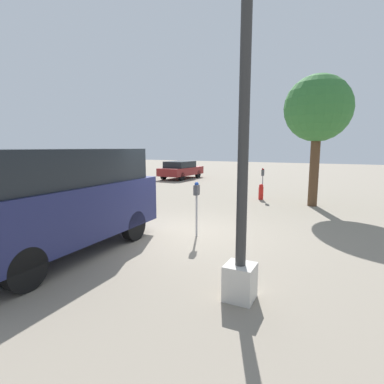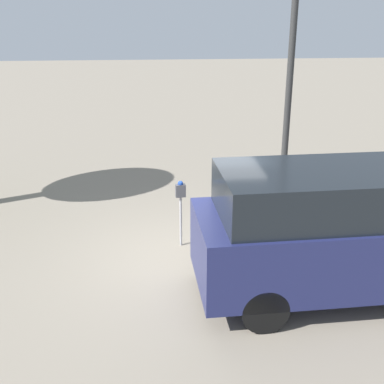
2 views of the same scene
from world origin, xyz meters
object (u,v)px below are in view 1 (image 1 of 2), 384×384
object	(u,v)px
lamp_post	(242,190)
fire_hydrant	(261,192)
street_tree	(318,110)
parking_meter_near	(197,196)
parking_meter_far	(263,176)
car_distant	(181,169)
parked_van	(60,198)

from	to	relation	value
lamp_post	fire_hydrant	bearing A→B (deg)	-168.17
street_tree	fire_hydrant	size ratio (longest dim) A/B	7.17
parking_meter_near	parking_meter_far	bearing A→B (deg)	172.24
car_distant	fire_hydrant	bearing A→B (deg)	-127.15
parking_meter_far	fire_hydrant	size ratio (longest dim) A/B	1.99
lamp_post	street_tree	size ratio (longest dim) A/B	1.07
car_distant	street_tree	world-z (taller)	street_tree
parked_van	parking_meter_near	bearing A→B (deg)	138.37
parking_meter_near	car_distant	xyz separation A→B (m)	(-12.52, -7.34, -0.36)
parking_meter_far	lamp_post	distance (m)	9.27
lamp_post	parked_van	bearing A→B (deg)	-92.63
lamp_post	street_tree	bearing A→B (deg)	177.92
parking_meter_far	fire_hydrant	distance (m)	0.69
parking_meter_near	lamp_post	bearing A→B (deg)	31.00
parking_meter_far	car_distant	distance (m)	9.70
parking_meter_near	street_tree	xyz separation A→B (m)	(-5.76, 2.33, 2.67)
lamp_post	fire_hydrant	distance (m)	9.25
lamp_post	car_distant	world-z (taller)	lamp_post
lamp_post	car_distant	size ratio (longest dim) A/B	1.35
lamp_post	street_tree	distance (m)	8.68
street_tree	parking_meter_near	bearing A→B (deg)	-22.05
car_distant	parking_meter_far	bearing A→B (deg)	-126.55
lamp_post	fire_hydrant	size ratio (longest dim) A/B	7.66
parking_meter_far	car_distant	xyz separation A→B (m)	(-6.13, -7.51, -0.34)
car_distant	lamp_post	bearing A→B (deg)	-145.71
lamp_post	parked_van	xyz separation A→B (m)	(-0.19, -4.08, -0.46)
parking_meter_far	lamp_post	bearing A→B (deg)	5.36
parking_meter_far	car_distant	size ratio (longest dim) A/B	0.35
parking_meter_near	street_tree	bearing A→B (deg)	151.78
lamp_post	street_tree	world-z (taller)	lamp_post
parking_meter_far	street_tree	xyz separation A→B (m)	(0.64, 2.15, 2.69)
parking_meter_far	parked_van	world-z (taller)	parked_van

